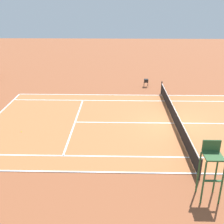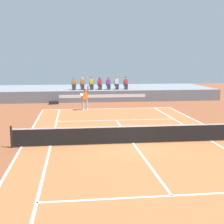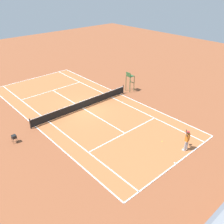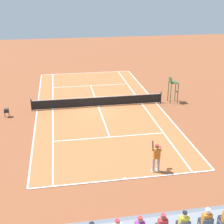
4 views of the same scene
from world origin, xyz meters
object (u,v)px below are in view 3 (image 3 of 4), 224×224
tennis_ball (162,141)px  ball_hopper (14,137)px  umpire_chair (130,79)px  tennis_player (187,140)px

tennis_ball → ball_hopper: (9.40, -8.30, 0.54)m
umpire_chair → ball_hopper: (14.96, 1.11, -0.98)m
tennis_ball → tennis_player: bearing=103.8°
tennis_player → tennis_ball: 2.24m
tennis_player → tennis_ball: size_ratio=30.63×
tennis_ball → umpire_chair: 11.03m
umpire_chair → ball_hopper: 15.03m
tennis_ball → ball_hopper: ball_hopper is taller
umpire_chair → tennis_player: bearing=66.0°
umpire_chair → tennis_ball: bearing=59.5°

